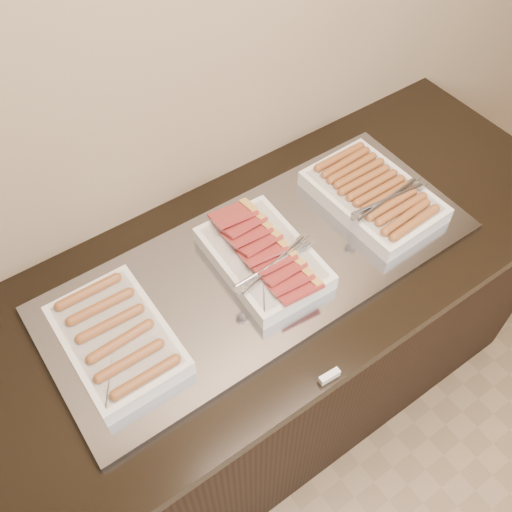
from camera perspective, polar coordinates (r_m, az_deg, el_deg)
The scene contains 6 objects.
counter at distance 1.94m, azimuth -0.07°, elevation -9.51°, with size 2.06×0.76×0.90m.
warming_tray at distance 1.56m, azimuth 0.61°, elevation -1.02°, with size 1.20×0.50×0.02m, color #9395A0.
dish_left at distance 1.43m, azimuth -13.73°, elevation -8.01°, with size 0.23×0.35×0.07m.
dish_center at distance 1.52m, azimuth 0.78°, elevation -0.08°, with size 0.27×0.38×0.09m.
dish_right at distance 1.71m, azimuth 11.72°, elevation 6.00°, with size 0.27×0.39×0.08m.
label_holder at distance 1.40m, azimuth 7.35°, elevation -11.85°, with size 0.05×0.02×0.02m, color silver.
Camera 1 is at (-0.53, 1.37, 2.15)m, focal length 40.00 mm.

